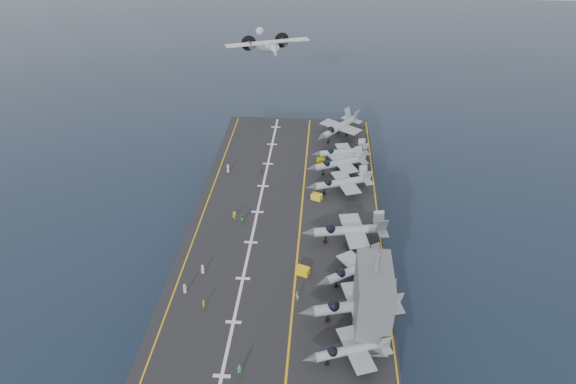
# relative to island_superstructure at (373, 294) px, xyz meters

# --- Properties ---
(ground) EXTENTS (500.00, 500.00, 0.00)m
(ground) POSITION_rel_island_superstructure_xyz_m (-15.00, 30.00, -17.90)
(ground) COLOR #142135
(ground) RESTS_ON ground
(hull) EXTENTS (36.00, 90.00, 10.00)m
(hull) POSITION_rel_island_superstructure_xyz_m (-15.00, 30.00, -12.90)
(hull) COLOR #56595E
(hull) RESTS_ON ground
(flight_deck) EXTENTS (38.00, 92.00, 0.40)m
(flight_deck) POSITION_rel_island_superstructure_xyz_m (-15.00, 30.00, -7.70)
(flight_deck) COLOR black
(flight_deck) RESTS_ON hull
(foul_line) EXTENTS (0.35, 90.00, 0.02)m
(foul_line) POSITION_rel_island_superstructure_xyz_m (-12.00, 30.00, -7.48)
(foul_line) COLOR gold
(foul_line) RESTS_ON flight_deck
(landing_centerline) EXTENTS (0.50, 90.00, 0.02)m
(landing_centerline) POSITION_rel_island_superstructure_xyz_m (-21.00, 30.00, -7.48)
(landing_centerline) COLOR silver
(landing_centerline) RESTS_ON flight_deck
(deck_edge_port) EXTENTS (0.25, 90.00, 0.02)m
(deck_edge_port) POSITION_rel_island_superstructure_xyz_m (-32.00, 30.00, -7.48)
(deck_edge_port) COLOR gold
(deck_edge_port) RESTS_ON flight_deck
(deck_edge_stbd) EXTENTS (0.25, 90.00, 0.02)m
(deck_edge_stbd) POSITION_rel_island_superstructure_xyz_m (3.50, 30.00, -7.48)
(deck_edge_stbd) COLOR gold
(deck_edge_stbd) RESTS_ON flight_deck
(island_superstructure) EXTENTS (5.00, 10.00, 15.00)m
(island_superstructure) POSITION_rel_island_superstructure_xyz_m (0.00, 0.00, 0.00)
(island_superstructure) COLOR #56595E
(island_superstructure) RESTS_ON flight_deck
(fighter_jet_0) EXTENTS (14.96, 12.37, 4.46)m
(fighter_jet_0) POSITION_rel_island_superstructure_xyz_m (-2.99, -5.77, -5.27)
(fighter_jet_0) COLOR #91969F
(fighter_jet_0) RESTS_ON flight_deck
(fighter_jet_1) EXTENTS (18.37, 14.52, 5.61)m
(fighter_jet_1) POSITION_rel_island_superstructure_xyz_m (-2.05, 2.36, -4.69)
(fighter_jet_1) COLOR #98A1A9
(fighter_jet_1) RESTS_ON flight_deck
(fighter_jet_2) EXTENTS (16.69, 15.46, 4.82)m
(fighter_jet_2) POSITION_rel_island_superstructure_xyz_m (-1.77, 11.25, -5.09)
(fighter_jet_2) COLOR #A0A9B0
(fighter_jet_2) RESTS_ON flight_deck
(fighter_jet_3) EXTENTS (17.65, 13.32, 5.57)m
(fighter_jet_3) POSITION_rel_island_superstructure_xyz_m (-2.61, 21.70, -4.72)
(fighter_jet_3) COLOR gray
(fighter_jet_3) RESTS_ON flight_deck
(fighter_jet_5) EXTENTS (17.05, 14.15, 5.07)m
(fighter_jet_5) POSITION_rel_island_superstructure_xyz_m (-3.69, 38.98, -4.97)
(fighter_jet_5) COLOR gray
(fighter_jet_5) RESTS_ON flight_deck
(fighter_jet_6) EXTENTS (17.29, 14.88, 5.06)m
(fighter_jet_6) POSITION_rel_island_superstructure_xyz_m (-4.18, 47.40, -4.97)
(fighter_jet_6) COLOR #98A1AA
(fighter_jet_6) RESTS_ON flight_deck
(fighter_jet_7) EXTENTS (15.31, 12.00, 4.70)m
(fighter_jet_7) POSITION_rel_island_superstructure_xyz_m (-3.31, 53.13, -5.15)
(fighter_jet_7) COLOR #9CA3AD
(fighter_jet_7) RESTS_ON flight_deck
(fighter_jet_8) EXTENTS (18.38, 19.72, 5.70)m
(fighter_jet_8) POSITION_rel_island_superstructure_xyz_m (-4.22, 65.46, -4.65)
(fighter_jet_8) COLOR #979EA7
(fighter_jet_8) RESTS_ON flight_deck
(tow_cart_a) EXTENTS (2.63, 2.15, 1.36)m
(tow_cart_a) POSITION_rel_island_superstructure_xyz_m (-10.79, 11.98, -6.82)
(tow_cart_a) COLOR yellow
(tow_cart_a) RESTS_ON flight_deck
(tow_cart_b) EXTENTS (2.57, 2.19, 1.31)m
(tow_cart_b) POSITION_rel_island_superstructure_xyz_m (-9.02, 35.63, -6.85)
(tow_cart_b) COLOR yellow
(tow_cart_b) RESTS_ON flight_deck
(tow_cart_c) EXTENTS (1.93, 1.30, 1.12)m
(tow_cart_c) POSITION_rel_island_superstructure_xyz_m (-8.51, 51.65, -6.94)
(tow_cart_c) COLOR #C4AC08
(tow_cart_c) RESTS_ON flight_deck
(crew_0) EXTENTS (1.14, 1.27, 1.77)m
(crew_0) POSITION_rel_island_superstructure_xyz_m (-30.07, 5.91, -6.61)
(crew_0) COLOR silver
(crew_0) RESTS_ON flight_deck
(crew_1) EXTENTS (1.01, 1.15, 1.61)m
(crew_1) POSITION_rel_island_superstructure_xyz_m (-26.24, 2.76, -6.70)
(crew_1) COLOR gold
(crew_1) RESTS_ON flight_deck
(crew_2) EXTENTS (0.87, 1.26, 2.05)m
(crew_2) POSITION_rel_island_superstructure_xyz_m (-23.62, 25.85, -6.47)
(crew_2) COLOR green
(crew_2) RESTS_ON flight_deck
(crew_3) EXTENTS (1.14, 1.19, 1.66)m
(crew_3) POSITION_rel_island_superstructure_xyz_m (-25.26, 27.33, -6.67)
(crew_3) COLOR yellow
(crew_3) RESTS_ON flight_deck
(crew_4) EXTENTS (0.80, 1.08, 1.64)m
(crew_4) POSITION_rel_island_superstructure_xyz_m (-21.90, 45.24, -6.68)
(crew_4) COLOR red
(crew_4) RESTS_ON flight_deck
(crew_5) EXTENTS (0.99, 1.29, 1.93)m
(crew_5) POSITION_rel_island_superstructure_xyz_m (-29.73, 45.51, -6.54)
(crew_5) COLOR white
(crew_5) RESTS_ON flight_deck
(crew_6) EXTENTS (1.41, 1.12, 2.07)m
(crew_6) POSITION_rel_island_superstructure_xyz_m (-18.51, -9.58, -6.47)
(crew_6) COLOR green
(crew_6) RESTS_ON flight_deck
(crew_7) EXTENTS (1.11, 1.31, 1.85)m
(crew_7) POSITION_rel_island_superstructure_xyz_m (-11.39, 5.41, -6.58)
(crew_7) COLOR silver
(crew_7) RESTS_ON flight_deck
(transport_plane) EXTENTS (26.90, 22.83, 5.39)m
(transport_plane) POSITION_rel_island_superstructure_xyz_m (-23.91, 80.35, 11.02)
(transport_plane) COLOR silver
(crew_8) EXTENTS (1.14, 1.27, 1.77)m
(crew_8) POSITION_rel_island_superstructure_xyz_m (-28.14, 10.86, -6.61)
(crew_8) COLOR silver
(crew_8) RESTS_ON flight_deck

